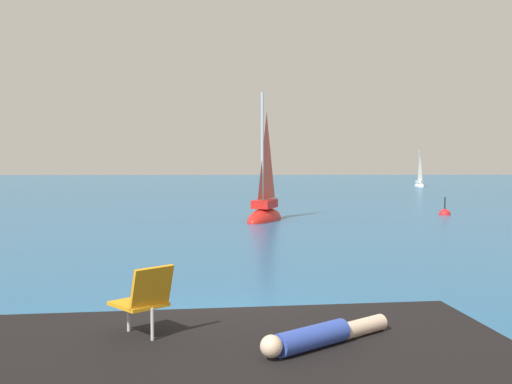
{
  "coord_description": "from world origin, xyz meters",
  "views": [
    {
      "loc": [
        0.3,
        -9.81,
        2.84
      ],
      "look_at": [
        0.73,
        13.11,
        1.47
      ],
      "focal_mm": 43.08,
      "sensor_mm": 36.0,
      "label": 1
    }
  ],
  "objects_px": {
    "sailboat_near": "(265,213)",
    "person_sunbather": "(321,336)",
    "marker_buoy": "(445,215)",
    "beach_chair": "(144,297)",
    "sailboat_far": "(419,184)"
  },
  "relations": [
    {
      "from": "person_sunbather",
      "to": "beach_chair",
      "type": "relative_size",
      "value": 1.83
    },
    {
      "from": "sailboat_near",
      "to": "sailboat_far",
      "type": "bearing_deg",
      "value": 174.02
    },
    {
      "from": "person_sunbather",
      "to": "marker_buoy",
      "type": "height_order",
      "value": "person_sunbather"
    },
    {
      "from": "person_sunbather",
      "to": "beach_chair",
      "type": "distance_m",
      "value": 1.93
    },
    {
      "from": "sailboat_near",
      "to": "person_sunbather",
      "type": "xyz_separation_m",
      "value": [
        -0.1,
        -20.49,
        0.65
      ]
    },
    {
      "from": "person_sunbather",
      "to": "sailboat_far",
      "type": "bearing_deg",
      "value": 34.4
    },
    {
      "from": "sailboat_far",
      "to": "marker_buoy",
      "type": "height_order",
      "value": "sailboat_far"
    },
    {
      "from": "sailboat_far",
      "to": "beach_chair",
      "type": "xyz_separation_m",
      "value": [
        -17.14,
        -49.32,
        1.11
      ]
    },
    {
      "from": "sailboat_near",
      "to": "beach_chair",
      "type": "bearing_deg",
      "value": 15.9
    },
    {
      "from": "marker_buoy",
      "to": "beach_chair",
      "type": "bearing_deg",
      "value": -115.37
    },
    {
      "from": "sailboat_near",
      "to": "beach_chair",
      "type": "relative_size",
      "value": 7.65
    },
    {
      "from": "sailboat_far",
      "to": "marker_buoy",
      "type": "xyz_separation_m",
      "value": [
        -6.45,
        -26.79,
        -0.19
      ]
    },
    {
      "from": "beach_chair",
      "to": "marker_buoy",
      "type": "height_order",
      "value": "beach_chair"
    },
    {
      "from": "beach_chair",
      "to": "marker_buoy",
      "type": "distance_m",
      "value": 24.97
    },
    {
      "from": "sailboat_near",
      "to": "person_sunbather",
      "type": "height_order",
      "value": "sailboat_near"
    }
  ]
}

